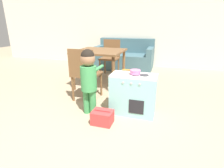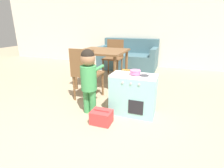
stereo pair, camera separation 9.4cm
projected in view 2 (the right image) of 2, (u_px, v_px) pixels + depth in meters
The scene contains 10 objects.
ground_plane at pixel (76, 152), 1.75m from camera, with size 16.00×16.00×0.00m, color tan.
wall_back at pixel (148, 21), 4.96m from camera, with size 10.00×0.06×2.60m.
play_kitchen at pixel (133, 95), 2.42m from camera, with size 0.62×0.33×0.58m.
toy_pot at pixel (135, 72), 2.31m from camera, with size 0.25×0.14×0.06m.
child_figure at pixel (89, 74), 2.35m from camera, with size 0.24×0.37×0.91m.
toy_basket at pixel (102, 117), 2.23m from camera, with size 0.26×0.20×0.19m.
dining_table at pixel (102, 55), 3.46m from camera, with size 0.92×0.89×0.73m.
dining_chair_near at pixel (86, 72), 2.83m from camera, with size 0.42×0.42×0.86m.
dining_chair_far at pixel (114, 56), 4.25m from camera, with size 0.42×0.42×0.86m.
couch at pixel (128, 58), 5.01m from camera, with size 1.60×0.86×0.82m.
Camera 2 is at (0.83, -1.22, 1.21)m, focal length 28.00 mm.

